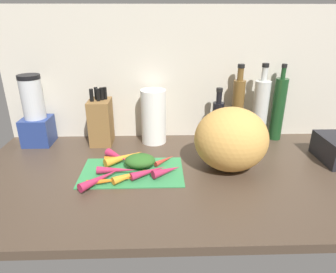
{
  "coord_description": "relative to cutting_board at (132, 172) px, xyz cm",
  "views": [
    {
      "loc": [
        -13.52,
        -99.6,
        55.95
      ],
      "look_at": [
        -10.29,
        4.59,
        12.8
      ],
      "focal_mm": 31.67,
      "sensor_mm": 36.0,
      "label": 1
    }
  ],
  "objects": [
    {
      "name": "carrot_greens_pile",
      "position": [
        2.89,
        3.32,
        2.92
      ],
      "size": [
        11.9,
        9.15,
        5.03
      ],
      "primitive_type": "ellipsoid",
      "color": "#2D6023",
      "rests_on": "cutting_board"
    },
    {
      "name": "cutting_board",
      "position": [
        0.0,
        0.0,
        0.0
      ],
      "size": [
        38.6,
        22.91,
        0.8
      ],
      "primitive_type": "cube",
      "color": "#338C4C",
      "rests_on": "ground_plane"
    },
    {
      "name": "bottle_1",
      "position": [
        46.79,
        31.16,
        14.96
      ],
      "size": [
        5.57,
        5.57,
        35.72
      ],
      "color": "brown",
      "rests_on": "ground_plane"
    },
    {
      "name": "carrot_6",
      "position": [
        6.41,
        -3.5,
        1.87
      ],
      "size": [
        13.92,
        9.72,
        2.93
      ],
      "primitive_type": "cone",
      "rotation": [
        0.0,
        1.57,
        0.52
      ],
      "color": "#B2264C",
      "rests_on": "cutting_board"
    },
    {
      "name": "bottle_3",
      "position": [
        66.29,
        31.87,
        14.7
      ],
      "size": [
        5.88,
        5.88,
        35.62
      ],
      "color": "#19421E",
      "rests_on": "ground_plane"
    },
    {
      "name": "paper_towel_roll",
      "position": [
        7.95,
        29.64,
        12.06
      ],
      "size": [
        11.39,
        11.39,
        24.92
      ],
      "primitive_type": "cylinder",
      "color": "white",
      "rests_on": "ground_plane"
    },
    {
      "name": "carrot_3",
      "position": [
        -6.69,
        8.44,
        1.54
      ],
      "size": [
        10.25,
        3.24,
        2.28
      ],
      "primitive_type": "cone",
      "rotation": [
        0.0,
        1.57,
        0.1
      ],
      "color": "orange",
      "rests_on": "cutting_board"
    },
    {
      "name": "blender_appliance",
      "position": [
        -45.37,
        29.31,
        13.35
      ],
      "size": [
        12.52,
        12.52,
        31.99
      ],
      "color": "navy",
      "rests_on": "ground_plane"
    },
    {
      "name": "wall_back",
      "position": [
        24.09,
        38.64,
        29.6
      ],
      "size": [
        170.0,
        3.0,
        60.0
      ],
      "primitive_type": "cube",
      "color": "beige",
      "rests_on": "ground_plane"
    },
    {
      "name": "carrot_7",
      "position": [
        -6.66,
        9.1,
        2.15
      ],
      "size": [
        11.1,
        10.58,
        3.51
      ],
      "primitive_type": "cone",
      "rotation": [
        0.0,
        1.57,
        -0.74
      ],
      "color": "#B2264C",
      "rests_on": "cutting_board"
    },
    {
      "name": "carrot_9",
      "position": [
        -3.78,
        8.05,
        2.14
      ],
      "size": [
        15.74,
        12.92,
        3.48
      ],
      "primitive_type": "cone",
      "rotation": [
        0.0,
        1.57,
        0.64
      ],
      "color": "orange",
      "rests_on": "cutting_board"
    },
    {
      "name": "carrot_1",
      "position": [
        12.62,
        6.69,
        1.42
      ],
      "size": [
        8.89,
        8.67,
        2.04
      ],
      "primitive_type": "cone",
      "rotation": [
        0.0,
        1.57,
        0.77
      ],
      "color": "red",
      "rests_on": "cutting_board"
    },
    {
      "name": "carrot_2",
      "position": [
        -6.83,
        -8.56,
        1.41
      ],
      "size": [
        16.71,
        4.89,
        2.03
      ],
      "primitive_type": "cone",
      "rotation": [
        0.0,
        1.57,
        0.18
      ],
      "color": "orange",
      "rests_on": "cutting_board"
    },
    {
      "name": "bottle_0",
      "position": [
        37.36,
        28.48,
        10.23
      ],
      "size": [
        5.18,
        5.18,
        25.81
      ],
      "color": "black",
      "rests_on": "ground_plane"
    },
    {
      "name": "knife_block",
      "position": [
        -16.16,
        29.15,
        10.25
      ],
      "size": [
        9.69,
        12.79,
        26.06
      ],
      "color": "brown",
      "rests_on": "ground_plane"
    },
    {
      "name": "carrot_0",
      "position": [
        -5.51,
        -1.84,
        1.84
      ],
      "size": [
        14.73,
        3.21,
        2.89
      ],
      "primitive_type": "cone",
      "rotation": [
        0.0,
        1.57,
        -0.02
      ],
      "color": "#B2264C",
      "rests_on": "cutting_board"
    },
    {
      "name": "winter_squash",
      "position": [
        37.57,
        2.6,
        11.84
      ],
      "size": [
        27.86,
        25.51,
        24.49
      ],
      "primitive_type": "ellipsoid",
      "color": "gold",
      "rests_on": "ground_plane"
    },
    {
      "name": "carrot_4",
      "position": [
        -10.59,
        -8.23,
        2.01
      ],
      "size": [
        13.54,
        14.46,
        3.22
      ],
      "primitive_type": "cone",
      "rotation": [
        0.0,
        1.57,
        0.83
      ],
      "color": "#B2264C",
      "rests_on": "cutting_board"
    },
    {
      "name": "carrot_8",
      "position": [
        13.06,
        -3.33,
        2.04
      ],
      "size": [
        11.63,
        8.47,
        3.28
      ],
      "primitive_type": "cone",
      "rotation": [
        0.0,
        1.57,
        0.51
      ],
      "color": "#B2264C",
      "rests_on": "cutting_board"
    },
    {
      "name": "bottle_2",
      "position": [
        56.57,
        28.44,
        14.69
      ],
      "size": [
        6.96,
        6.96,
        36.46
      ],
      "color": "silver",
      "rests_on": "ground_plane"
    },
    {
      "name": "ground_plane",
      "position": [
        24.09,
        0.14,
        -1.9
      ],
      "size": [
        170.0,
        80.0,
        3.0
      ],
      "primitive_type": "cube",
      "color": "#47382B"
    },
    {
      "name": "carrot_5",
      "position": [
        -0.29,
        -5.94,
        1.83
      ],
      "size": [
        12.76,
        10.15,
        2.86
      ],
      "primitive_type": "cone",
      "rotation": [
        0.0,
        1.57,
        0.61
      ],
      "color": "orange",
      "rests_on": "cutting_board"
    }
  ]
}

